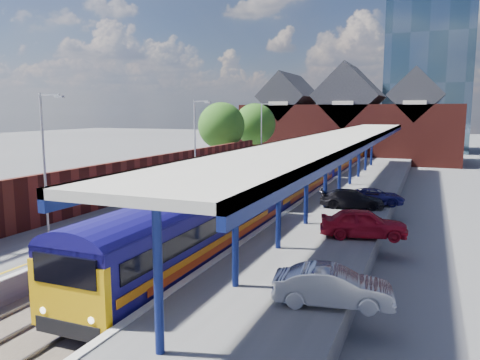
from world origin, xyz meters
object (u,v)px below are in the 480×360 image
Objects in this scene: platform_sign at (222,164)px; parked_car_red at (364,223)px; parked_car_silver at (333,286)px; parked_car_dark at (352,199)px; train at (318,165)px; lamp_post_b at (46,155)px; parked_car_blue at (375,196)px; lamp_post_c at (196,138)px; lamp_post_d at (263,130)px.

platform_sign is 18.43m from parked_car_red.
platform_sign reaches higher than parked_car_silver.
parked_car_dark is (11.67, -5.72, -1.11)m from platform_sign.
lamp_post_b is (-7.86, -25.36, 2.87)m from train.
parked_car_blue is (14.26, 13.95, -3.46)m from lamp_post_b.
train reaches higher than parked_car_dark.
parked_car_dark is (5.18, -13.08, -0.54)m from train.
train is 21.19m from parked_car_red.
lamp_post_b is 20.25m from parked_car_blue.
lamp_post_c is at bearing 41.75° from parked_car_red.
lamp_post_c is at bearing 90.00° from lamp_post_b.
lamp_post_b reaches higher than platform_sign.
parked_car_red is at bearing -175.61° from parked_car_dark.
parked_car_dark is (13.03, -3.72, -3.41)m from lamp_post_c.
parked_car_red is at bearing -71.23° from train.
platform_sign is at bearing 66.13° from parked_car_blue.
lamp_post_c reaches higher than parked_car_dark.
platform_sign is at bearing -84.44° from lamp_post_d.
lamp_post_b is 15.61m from parked_car_silver.
lamp_post_b is 32.00m from lamp_post_d.
lamp_post_d is at bearing 90.00° from lamp_post_b.
lamp_post_d is at bearing 139.79° from train.
lamp_post_c is 1.68× the size of parked_car_red.
parked_car_silver is at bearing -57.70° from platform_sign.
lamp_post_c is 24.64m from parked_car_silver.
parked_car_red is (13.31, -12.70, -0.98)m from platform_sign.
lamp_post_d reaches higher than parked_car_red.
lamp_post_d is at bearing 90.00° from lamp_post_c.
parked_car_silver is 17.32m from parked_car_blue.
lamp_post_d is at bearing 13.05° from parked_car_silver.
lamp_post_d reaches higher than platform_sign.
parked_car_blue is at bearing -51.68° from lamp_post_d.
parked_car_silver is (14.86, -19.36, -3.37)m from lamp_post_c.
platform_sign is 25.29m from parked_car_silver.
parked_car_red is 1.04× the size of parked_car_dark.
parked_car_silver is 0.99× the size of parked_car_blue.
platform_sign is 0.65× the size of parked_car_blue.
parked_car_dark is (-1.83, 15.64, -0.04)m from parked_car_silver.
lamp_post_b is at bearing 67.53° from parked_car_silver.
parked_car_silver is (13.50, -21.36, -1.07)m from platform_sign.
lamp_post_b and lamp_post_d have the same top height.
train is 13.10m from parked_car_blue.
parked_car_silver is (0.19, -8.65, -0.09)m from parked_car_red.
lamp_post_d reaches higher than train.
parked_car_red is at bearing -8.51° from parked_car_silver.
lamp_post_d is 23.26m from parked_car_blue.
lamp_post_b is 1.74× the size of parked_car_dark.
parked_car_dark is 1.05× the size of parked_car_blue.
lamp_post_c is 14.82m from parked_car_blue.
parked_car_dark is at bearing 1.09° from parked_car_red.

